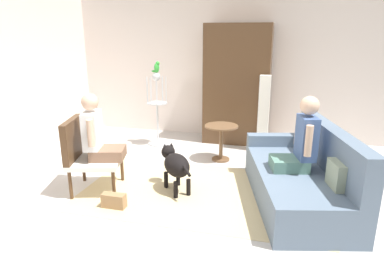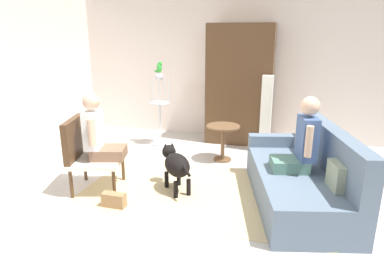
# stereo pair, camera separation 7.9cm
# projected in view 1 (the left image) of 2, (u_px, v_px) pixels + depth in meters

# --- Properties ---
(ground_plane) EXTENTS (7.32, 7.32, 0.00)m
(ground_plane) POSITION_uv_depth(u_px,v_px,m) (194.00, 190.00, 4.58)
(ground_plane) COLOR beige
(back_wall) EXTENTS (6.70, 0.12, 2.72)m
(back_wall) POSITION_uv_depth(u_px,v_px,m) (229.00, 67.00, 6.70)
(back_wall) COLOR silver
(back_wall) RESTS_ON ground
(area_rug) EXTENTS (3.07, 1.89, 0.01)m
(area_rug) POSITION_uv_depth(u_px,v_px,m) (203.00, 192.00, 4.51)
(area_rug) COLOR #C6B284
(area_rug) RESTS_ON ground
(couch) EXTENTS (1.40, 2.19, 0.93)m
(couch) POSITION_uv_depth(u_px,v_px,m) (302.00, 178.00, 4.19)
(couch) COLOR slate
(couch) RESTS_ON ground
(armchair) EXTENTS (0.79, 0.81, 0.95)m
(armchair) POSITION_uv_depth(u_px,v_px,m) (85.00, 151.00, 4.45)
(armchair) COLOR #4C331E
(armchair) RESTS_ON ground
(person_on_couch) EXTENTS (0.54, 0.49, 0.88)m
(person_on_couch) POSITION_uv_depth(u_px,v_px,m) (301.00, 141.00, 4.03)
(person_on_couch) COLOR slate
(person_on_armchair) EXTENTS (0.56, 0.53, 0.84)m
(person_on_armchair) POSITION_uv_depth(u_px,v_px,m) (97.00, 134.00, 4.39)
(person_on_armchair) COLOR brown
(round_end_table) EXTENTS (0.53, 0.53, 0.58)m
(round_end_table) POSITION_uv_depth(u_px,v_px,m) (221.00, 136.00, 5.55)
(round_end_table) COLOR brown
(round_end_table) RESTS_ON ground
(dog) EXTENTS (0.56, 0.65, 0.57)m
(dog) POSITION_uv_depth(u_px,v_px,m) (176.00, 164.00, 4.47)
(dog) COLOR black
(dog) RESTS_ON ground
(bird_cage_stand) EXTENTS (0.37, 0.37, 1.32)m
(bird_cage_stand) POSITION_uv_depth(u_px,v_px,m) (157.00, 111.00, 6.30)
(bird_cage_stand) COLOR silver
(bird_cage_stand) RESTS_ON ground
(parrot) EXTENTS (0.17, 0.10, 0.20)m
(parrot) POSITION_uv_depth(u_px,v_px,m) (157.00, 67.00, 6.07)
(parrot) COLOR green
(parrot) RESTS_ON bird_cage_stand
(column_lamp) EXTENTS (0.20, 0.20, 1.31)m
(column_lamp) POSITION_uv_depth(u_px,v_px,m) (263.00, 114.00, 5.94)
(column_lamp) COLOR #4C4742
(column_lamp) RESTS_ON ground
(armoire_cabinet) EXTENTS (1.17, 0.56, 2.15)m
(armoire_cabinet) POSITION_uv_depth(u_px,v_px,m) (237.00, 85.00, 6.35)
(armoire_cabinet) COLOR #4C331E
(armoire_cabinet) RESTS_ON ground
(handbag) EXTENTS (0.28, 0.12, 0.17)m
(handbag) POSITION_uv_depth(u_px,v_px,m) (114.00, 201.00, 4.10)
(handbag) COLOR #99724C
(handbag) RESTS_ON ground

